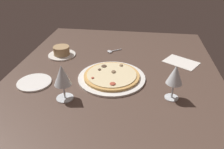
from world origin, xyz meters
TOP-DOWN VIEW (x-y plane):
  - dining_table at (0.00, 0.00)cm, footprint 150.00×110.00cm
  - pizza_main at (2.45, 0.67)cm, footprint 33.86×33.86cm
  - ramekin_on_saucer at (25.10, 34.53)cm, footprint 16.54×16.54cm
  - wine_glass_far at (-17.10, 18.64)cm, footprint 7.56×7.56cm
  - wine_glass_near at (-10.45, -27.70)cm, footprint 6.97×6.97cm
  - side_plate at (-7.30, 37.34)cm, footprint 16.47×16.47cm
  - paper_menu at (25.43, -36.43)cm, footprint 20.66×22.15cm
  - spoon at (34.71, 5.42)cm, footprint 7.61×9.37cm

SIDE VIEW (x-z plane):
  - dining_table at x=0.00cm, z-range 0.00..4.00cm
  - paper_menu at x=25.43cm, z-range 4.00..4.30cm
  - side_plate at x=-7.30cm, z-range 4.00..4.90cm
  - spoon at x=34.71cm, z-range 3.96..4.96cm
  - pizza_main at x=2.45cm, z-range 3.48..6.84cm
  - ramekin_on_saucer at x=25.10cm, z-range 3.47..9.36cm
  - wine_glass_far at x=-17.10cm, z-range 6.99..23.41cm
  - wine_glass_near at x=-10.45cm, z-range 7.38..23.61cm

